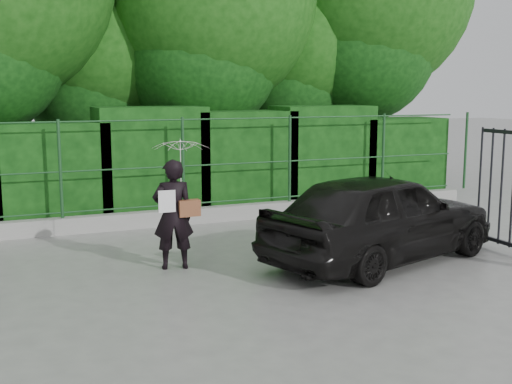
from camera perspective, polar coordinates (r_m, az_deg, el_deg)
name	(u,v)px	position (r m, az deg, el deg)	size (l,w,h in m)	color
ground	(253,292)	(8.50, -0.31, -8.89)	(80.00, 80.00, 0.00)	gray
kerb	(164,218)	(12.60, -8.16, -2.31)	(14.00, 0.25, 0.30)	#9E9E99
fence	(174,164)	(12.50, -7.29, 2.49)	(14.13, 0.06, 1.80)	#1C4823
hedge	(152,166)	(13.43, -9.20, 2.30)	(14.20, 1.20, 2.28)	black
trees	(172,4)	(15.91, -7.49, 16.24)	(17.10, 6.15, 8.08)	black
woman	(178,185)	(9.46, -6.95, 0.60)	(0.89, 0.85, 1.92)	black
car	(382,216)	(10.00, 11.10, -2.14)	(1.66, 4.13, 1.41)	black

